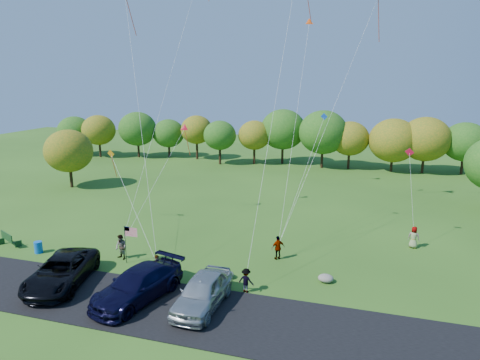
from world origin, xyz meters
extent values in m
plane|color=#2D5518|center=(0.00, 0.00, 0.00)|extent=(140.00, 140.00, 0.00)
cube|color=black|center=(0.00, -4.00, 0.03)|extent=(44.00, 6.00, 0.06)
cylinder|color=#331F12|center=(-34.50, 36.97, 1.29)|extent=(0.36, 0.36, 2.58)
ellipsoid|color=#1D5A17|center=(-34.50, 36.97, 4.58)|extent=(6.16, 6.16, 5.54)
cylinder|color=#331F12|center=(-29.94, 36.26, 1.43)|extent=(0.36, 0.36, 2.87)
ellipsoid|color=#3A5F17|center=(-29.94, 36.26, 4.86)|extent=(6.13, 6.13, 5.52)
cylinder|color=#331F12|center=(-24.94, 37.31, 1.27)|extent=(0.36, 0.36, 2.53)
ellipsoid|color=#3A5F17|center=(-24.94, 37.31, 4.63)|extent=(6.46, 6.46, 5.81)
cylinder|color=#331F12|center=(-19.25, 39.85, 1.30)|extent=(0.36, 0.36, 2.60)
ellipsoid|color=#3A5F17|center=(-19.25, 39.85, 4.64)|extent=(6.28, 6.28, 5.65)
cylinder|color=#331F12|center=(-15.45, 39.01, 1.50)|extent=(0.36, 0.36, 3.00)
ellipsoid|color=#1D5A17|center=(-15.45, 39.01, 4.89)|extent=(5.84, 5.84, 5.26)
cylinder|color=#331F12|center=(-10.69, 36.22, 1.44)|extent=(0.36, 0.36, 2.89)
ellipsoid|color=#3A5F17|center=(-10.69, 36.22, 5.11)|extent=(6.85, 6.85, 6.17)
cylinder|color=#331F12|center=(-5.15, 37.01, 1.19)|extent=(0.36, 0.36, 2.38)
ellipsoid|color=#3A5F17|center=(-5.15, 37.01, 4.44)|extent=(6.33, 6.33, 5.69)
cylinder|color=#331F12|center=(0.23, 39.65, 1.45)|extent=(0.36, 0.36, 2.90)
ellipsoid|color=#3A5F17|center=(0.23, 39.65, 4.64)|extent=(5.36, 5.36, 4.82)
cylinder|color=#331F12|center=(5.17, 39.46, 1.55)|extent=(0.36, 0.36, 3.10)
ellipsoid|color=#3A5F17|center=(5.17, 39.46, 5.43)|extent=(7.16, 7.16, 6.44)
cylinder|color=#331F12|center=(10.60, 37.69, 1.18)|extent=(0.36, 0.36, 2.35)
ellipsoid|color=#3A5F17|center=(10.60, 37.69, 3.92)|extent=(4.83, 4.83, 4.35)
cylinder|color=#331F12|center=(14.50, 38.59, 1.36)|extent=(0.36, 0.36, 2.72)
ellipsoid|color=#3A5F17|center=(14.50, 38.59, 4.33)|extent=(4.95, 4.95, 4.46)
cylinder|color=#331F12|center=(20.33, 36.27, 1.32)|extent=(0.36, 0.36, 2.64)
ellipsoid|color=#3A5F17|center=(20.33, 36.27, 4.21)|extent=(4.85, 4.85, 4.37)
cylinder|color=#331F12|center=(25.03, 39.80, 1.55)|extent=(0.36, 0.36, 3.11)
ellipsoid|color=#3A5F17|center=(25.03, 39.80, 4.75)|extent=(5.04, 5.04, 4.53)
cylinder|color=#331F12|center=(-22.00, 18.00, 1.30)|extent=(0.36, 0.36, 2.60)
ellipsoid|color=#3A5F17|center=(-22.00, 18.00, 4.42)|extent=(5.60, 5.60, 5.04)
imported|color=black|center=(-6.24, -3.32, 0.96)|extent=(4.50, 7.00, 1.80)
imported|color=black|center=(-0.65, -3.59, 0.98)|extent=(4.09, 6.79, 1.84)
imported|color=#A5ACB0|center=(3.33, -3.26, 0.99)|extent=(2.31, 5.52, 1.87)
imported|color=#4C4C59|center=(-0.79, -0.80, 0.84)|extent=(0.69, 0.73, 1.68)
imported|color=#4C4C59|center=(-4.82, 1.31, 0.92)|extent=(1.10, 0.99, 1.84)
imported|color=#4C4C59|center=(5.22, -0.80, 0.77)|extent=(1.08, 0.72, 1.55)
imported|color=#4C4C59|center=(6.10, 4.57, 0.89)|extent=(1.09, 0.98, 1.77)
imported|color=#4C4C59|center=(15.73, 9.72, 0.86)|extent=(0.96, 0.76, 1.71)
cube|color=#153C19|center=(-14.70, 1.04, 0.47)|extent=(1.90, 0.97, 0.07)
cube|color=#153C19|center=(-14.70, 0.84, 0.81)|extent=(1.87, 0.91, 0.62)
cube|color=#153C19|center=(-15.54, 1.04, 0.24)|extent=(0.29, 0.50, 0.47)
cube|color=#153C19|center=(-13.85, 1.04, 0.24)|extent=(0.29, 0.50, 0.47)
cylinder|color=blue|center=(-11.45, 0.50, 0.44)|extent=(0.59, 0.59, 0.89)
cylinder|color=black|center=(-4.13, 0.83, 1.39)|extent=(0.05, 0.05, 2.78)
cube|color=red|center=(-3.63, 0.83, 2.39)|extent=(1.00, 0.67, 0.02)
cube|color=navy|center=(-3.93, 0.84, 2.59)|extent=(0.40, 0.02, 0.31)
ellipsoid|color=gray|center=(3.42, 0.63, 0.27)|extent=(1.08, 0.84, 0.54)
ellipsoid|color=slate|center=(9.80, 1.96, 0.26)|extent=(1.00, 0.83, 0.52)
cone|color=#F24E0F|center=(6.01, 17.08, 17.76)|extent=(0.92, 0.65, 0.74)
cube|color=red|center=(14.96, 11.02, 7.29)|extent=(0.67, 0.27, 0.68)
cube|color=orange|center=(-9.41, 7.74, 6.48)|extent=(0.74, 0.22, 0.73)
cube|color=blue|center=(8.21, 12.21, 9.74)|extent=(0.58, 0.25, 0.59)
cone|color=red|center=(-4.42, 12.17, 8.37)|extent=(0.91, 0.61, 0.76)
camera|label=1|loc=(11.79, -23.93, 12.94)|focal=32.00mm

